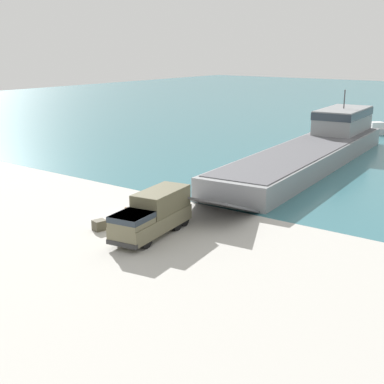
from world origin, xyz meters
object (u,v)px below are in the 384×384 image
Objects in this scene: military_truck at (153,214)px; cargo_crate at (100,225)px; mooring_bollard at (159,197)px; moored_boat_b at (373,130)px; landing_craft at (317,146)px; soldier_on_ramp at (126,216)px.

cargo_crate is (-3.83, -1.63, -1.17)m from military_truck.
moored_boat_b is at bearing 87.32° from mooring_bollard.
landing_craft is at bearing 81.20° from mooring_bollard.
military_truck reaches higher than cargo_crate.
landing_craft is at bearing 138.92° from moored_boat_b.
mooring_bollard is 8.50m from cargo_crate.
soldier_on_ramp reaches higher than mooring_bollard.
soldier_on_ramp is (-1.15, -31.07, -0.91)m from landing_craft.
landing_craft is 31.02m from military_truck.
moored_boat_b reaches higher than mooring_bollard.
moored_boat_b is (-1.48, 24.13, -1.24)m from landing_craft.
landing_craft is at bearing 173.96° from military_truck.
landing_craft is 32.74m from cargo_crate.
landing_craft is 5.57× the size of military_truck.
cargo_crate is (-2.39, -32.62, -1.47)m from landing_craft.
mooring_bollard is at bearing 132.72° from moored_boat_b.
landing_craft is at bearing 85.81° from cargo_crate.
mooring_bollard is (-2.60, 6.85, -0.50)m from soldier_on_ramp.
military_truck is 4.80× the size of soldier_on_ramp.
mooring_bollard is (-5.19, 6.76, -1.11)m from military_truck.
soldier_on_ramp is at bearing -96.80° from military_truck.
military_truck is at bearing 23.10° from cargo_crate.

